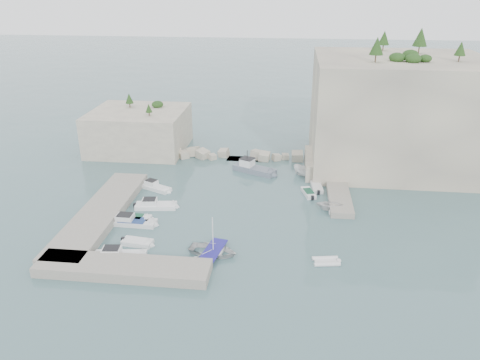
# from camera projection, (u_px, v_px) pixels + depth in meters

# --- Properties ---
(ground) EXTENTS (400.00, 400.00, 0.00)m
(ground) POSITION_uv_depth(u_px,v_px,m) (235.00, 221.00, 58.59)
(ground) COLOR #4A6C6F
(ground) RESTS_ON ground
(cliff_east) EXTENTS (26.00, 22.00, 17.00)m
(cliff_east) POSITION_uv_depth(u_px,v_px,m) (396.00, 112.00, 73.86)
(cliff_east) COLOR beige
(cliff_east) RESTS_ON ground
(cliff_terrace) EXTENTS (8.00, 10.00, 2.50)m
(cliff_terrace) POSITION_uv_depth(u_px,v_px,m) (331.00, 164.00, 73.19)
(cliff_terrace) COLOR beige
(cliff_terrace) RESTS_ON ground
(outcrop_west) EXTENTS (16.00, 14.00, 7.00)m
(outcrop_west) POSITION_uv_depth(u_px,v_px,m) (139.00, 130.00, 82.10)
(outcrop_west) COLOR beige
(outcrop_west) RESTS_ON ground
(quay_west) EXTENTS (5.00, 24.00, 1.10)m
(quay_west) POSITION_uv_depth(u_px,v_px,m) (101.00, 213.00, 59.22)
(quay_west) COLOR #9E9689
(quay_west) RESTS_ON ground
(quay_south) EXTENTS (18.00, 4.00, 1.10)m
(quay_south) POSITION_uv_depth(u_px,v_px,m) (123.00, 268.00, 47.99)
(quay_south) COLOR #9E9689
(quay_south) RESTS_ON ground
(ledge_east) EXTENTS (3.00, 16.00, 0.80)m
(ledge_east) POSITION_uv_depth(u_px,v_px,m) (338.00, 190.00, 66.17)
(ledge_east) COLOR #9E9689
(ledge_east) RESTS_ON ground
(breakwater) EXTENTS (28.00, 3.00, 1.40)m
(breakwater) POSITION_uv_depth(u_px,v_px,m) (245.00, 155.00, 78.50)
(breakwater) COLOR beige
(breakwater) RESTS_ON ground
(motorboat_a) EXTENTS (5.52, 3.73, 1.40)m
(motorboat_a) POSITION_uv_depth(u_px,v_px,m) (156.00, 189.00, 67.33)
(motorboat_a) COLOR white
(motorboat_a) RESTS_ON ground
(motorboat_b) EXTENTS (6.11, 2.63, 1.40)m
(motorboat_b) POSITION_uv_depth(u_px,v_px,m) (156.00, 208.00, 61.93)
(motorboat_b) COLOR white
(motorboat_b) RESTS_ON ground
(motorboat_c) EXTENTS (5.02, 2.18, 0.70)m
(motorboat_c) POSITION_uv_depth(u_px,v_px,m) (133.00, 220.00, 58.73)
(motorboat_c) COLOR white
(motorboat_c) RESTS_ON ground
(motorboat_d) EXTENTS (6.59, 2.14, 1.40)m
(motorboat_d) POSITION_uv_depth(u_px,v_px,m) (133.00, 224.00, 57.75)
(motorboat_d) COLOR silver
(motorboat_d) RESTS_ON ground
(motorboat_e) EXTENTS (3.96, 2.02, 0.70)m
(motorboat_e) POSITION_uv_depth(u_px,v_px,m) (138.00, 244.00, 53.36)
(motorboat_e) COLOR silver
(motorboat_e) RESTS_ON ground
(motorboat_f) EXTENTS (6.34, 2.52, 1.40)m
(motorboat_f) POSITION_uv_depth(u_px,v_px,m) (120.00, 258.00, 50.73)
(motorboat_f) COLOR white
(motorboat_f) RESTS_ON ground
(rowboat) EXTENTS (6.05, 4.82, 1.12)m
(rowboat) POSITION_uv_depth(u_px,v_px,m) (213.00, 254.00, 51.50)
(rowboat) COLOR silver
(rowboat) RESTS_ON ground
(inflatable_dinghy) EXTENTS (3.25, 1.96, 0.44)m
(inflatable_dinghy) POSITION_uv_depth(u_px,v_px,m) (326.00, 263.00, 49.90)
(inflatable_dinghy) COLOR silver
(inflatable_dinghy) RESTS_ON ground
(tender_east_a) EXTENTS (3.79, 3.36, 1.86)m
(tender_east_a) POSITION_uv_depth(u_px,v_px,m) (329.00, 210.00, 61.40)
(tender_east_a) COLOR silver
(tender_east_a) RESTS_ON ground
(tender_east_b) EXTENTS (2.30, 4.00, 0.70)m
(tender_east_b) POSITION_uv_depth(u_px,v_px,m) (308.00, 195.00, 65.67)
(tender_east_b) COLOR silver
(tender_east_b) RESTS_ON ground
(tender_east_c) EXTENTS (1.84, 4.56, 0.70)m
(tender_east_c) POSITION_uv_depth(u_px,v_px,m) (317.00, 189.00, 67.61)
(tender_east_c) COLOR silver
(tender_east_c) RESTS_ON ground
(tender_east_d) EXTENTS (5.33, 4.06, 1.95)m
(tender_east_d) POSITION_uv_depth(u_px,v_px,m) (308.00, 177.00, 71.50)
(tender_east_d) COLOR white
(tender_east_d) RESTS_ON ground
(work_boat) EXTENTS (7.72, 5.19, 2.20)m
(work_boat) POSITION_uv_depth(u_px,v_px,m) (255.00, 172.00, 73.35)
(work_boat) COLOR slate
(work_boat) RESTS_ON ground
(rowboat_mast) EXTENTS (0.10, 0.10, 4.20)m
(rowboat_mast) POSITION_uv_depth(u_px,v_px,m) (213.00, 233.00, 50.45)
(rowboat_mast) COLOR white
(rowboat_mast) RESTS_ON rowboat
(vegetation) EXTENTS (53.48, 13.88, 13.40)m
(vegetation) POSITION_uv_depth(u_px,v_px,m) (368.00, 49.00, 71.95)
(vegetation) COLOR #1E4219
(vegetation) RESTS_ON ground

